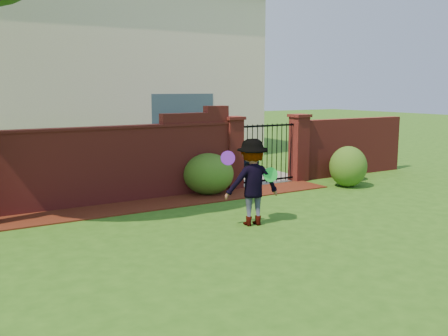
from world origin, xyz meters
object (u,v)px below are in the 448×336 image
car (213,148)px  man (253,182)px  frisbee_purple (228,158)px  frisbee_green (270,175)px

car → man: man is taller
frisbee_purple → frisbee_green: (0.77, -0.28, -0.34)m
man → frisbee_green: (0.29, -0.17, 0.15)m
man → frisbee_purple: 0.70m
car → man: 6.54m
frisbee_purple → frisbee_green: bearing=-20.1°
frisbee_purple → car: bearing=62.4°
man → frisbee_purple: bearing=0.0°
frisbee_green → frisbee_purple: bearing=159.9°
car → man: (-2.59, -6.00, 0.12)m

